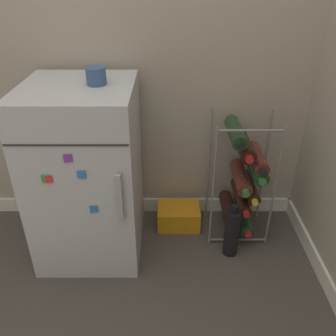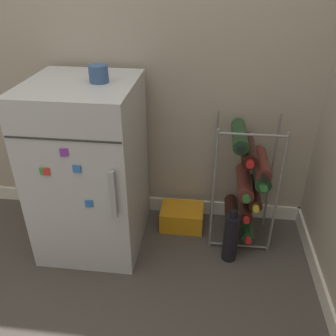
{
  "view_description": "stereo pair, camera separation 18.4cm",
  "coord_description": "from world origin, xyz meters",
  "px_view_note": "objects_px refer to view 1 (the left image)",
  "views": [
    {
      "loc": [
        0.05,
        -1.19,
        1.38
      ],
      "look_at": [
        0.04,
        0.4,
        0.45
      ],
      "focal_mm": 38.0,
      "sensor_mm": 36.0,
      "label": 1
    },
    {
      "loc": [
        0.23,
        -1.18,
        1.38
      ],
      "look_at": [
        0.04,
        0.4,
        0.45
      ],
      "focal_mm": 38.0,
      "sensor_mm": 36.0,
      "label": 2
    }
  ],
  "objects_px": {
    "wine_rack": "(245,177)",
    "fridge_top_cup": "(98,76)",
    "mini_fridge": "(89,173)",
    "loose_bottle_floor": "(233,233)",
    "soda_box": "(180,216)"
  },
  "relations": [
    {
      "from": "wine_rack",
      "to": "mini_fridge",
      "type": "bearing_deg",
      "value": -172.5
    },
    {
      "from": "wine_rack",
      "to": "fridge_top_cup",
      "type": "distance_m",
      "value": 0.93
    },
    {
      "from": "wine_rack",
      "to": "loose_bottle_floor",
      "type": "xyz_separation_m",
      "value": [
        -0.07,
        -0.19,
        -0.23
      ]
    },
    {
      "from": "mini_fridge",
      "to": "fridge_top_cup",
      "type": "xyz_separation_m",
      "value": [
        0.09,
        0.01,
        0.49
      ]
    },
    {
      "from": "soda_box",
      "to": "fridge_top_cup",
      "type": "xyz_separation_m",
      "value": [
        -0.38,
        -0.15,
        0.88
      ]
    },
    {
      "from": "fridge_top_cup",
      "to": "loose_bottle_floor",
      "type": "xyz_separation_m",
      "value": [
        0.65,
        -0.09,
        -0.8
      ]
    },
    {
      "from": "mini_fridge",
      "to": "loose_bottle_floor",
      "type": "xyz_separation_m",
      "value": [
        0.74,
        -0.08,
        -0.31
      ]
    },
    {
      "from": "mini_fridge",
      "to": "soda_box",
      "type": "relative_size",
      "value": 3.65
    },
    {
      "from": "loose_bottle_floor",
      "to": "fridge_top_cup",
      "type": "bearing_deg",
      "value": 171.8
    },
    {
      "from": "mini_fridge",
      "to": "fridge_top_cup",
      "type": "relative_size",
      "value": 10.31
    },
    {
      "from": "mini_fridge",
      "to": "soda_box",
      "type": "bearing_deg",
      "value": 18.54
    },
    {
      "from": "wine_rack",
      "to": "loose_bottle_floor",
      "type": "height_order",
      "value": "wine_rack"
    },
    {
      "from": "mini_fridge",
      "to": "loose_bottle_floor",
      "type": "relative_size",
      "value": 2.88
    },
    {
      "from": "wine_rack",
      "to": "soda_box",
      "type": "bearing_deg",
      "value": 171.79
    },
    {
      "from": "wine_rack",
      "to": "soda_box",
      "type": "distance_m",
      "value": 0.47
    }
  ]
}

